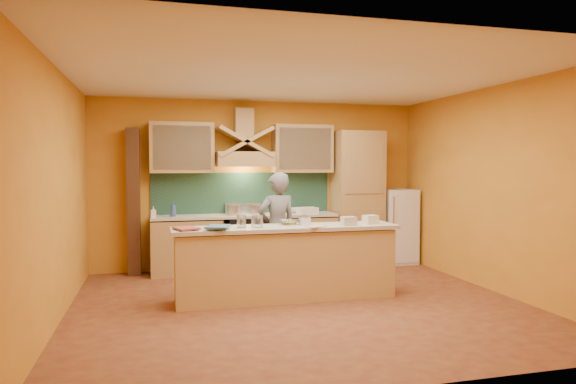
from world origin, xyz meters
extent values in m
cube|color=brown|center=(0.00, 0.00, 0.00)|extent=(5.50, 5.00, 0.01)
cube|color=white|center=(0.00, 0.00, 2.80)|extent=(5.50, 5.00, 0.01)
cube|color=orange|center=(0.00, 2.50, 1.40)|extent=(5.50, 0.02, 2.80)
cube|color=orange|center=(0.00, -2.50, 1.40)|extent=(5.50, 0.02, 2.80)
cube|color=orange|center=(-2.75, 0.00, 1.40)|extent=(0.02, 5.00, 2.80)
cube|color=orange|center=(2.75, 0.00, 1.40)|extent=(0.02, 5.00, 2.80)
cube|color=tan|center=(-1.25, 2.20, 0.43)|extent=(1.10, 0.60, 0.86)
cube|color=tan|center=(0.65, 2.20, 0.43)|extent=(1.10, 0.60, 0.86)
cube|color=beige|center=(-0.30, 2.20, 0.90)|extent=(3.00, 0.62, 0.04)
cube|color=black|center=(-0.30, 2.20, 0.45)|extent=(0.60, 0.58, 0.90)
cube|color=#1C3E31|center=(-0.30, 2.48, 1.25)|extent=(3.00, 0.03, 0.70)
cube|color=tan|center=(-0.30, 2.25, 1.82)|extent=(0.92, 0.50, 0.24)
cube|color=tan|center=(-0.30, 2.35, 2.40)|extent=(0.30, 0.30, 0.50)
cube|color=tan|center=(-1.30, 2.33, 2.00)|extent=(1.00, 0.35, 0.80)
cube|color=tan|center=(0.70, 2.33, 2.00)|extent=(1.00, 0.35, 0.80)
cube|color=tan|center=(1.65, 2.20, 1.15)|extent=(0.80, 0.60, 2.30)
cube|color=white|center=(2.40, 2.20, 0.65)|extent=(0.58, 0.60, 1.30)
cube|color=#472816|center=(-2.05, 2.35, 1.15)|extent=(0.20, 0.30, 2.30)
cube|color=tan|center=(-0.10, 0.30, 0.44)|extent=(2.80, 0.55, 0.88)
cube|color=beige|center=(-0.10, 0.30, 0.92)|extent=(2.90, 0.62, 0.05)
imported|color=slate|center=(-0.03, 1.10, 0.81)|extent=(0.66, 0.51, 1.62)
cylinder|color=silver|center=(-0.48, 2.18, 0.98)|extent=(0.25, 0.25, 0.16)
cylinder|color=#B8B8BF|center=(-0.11, 2.22, 0.98)|extent=(0.23, 0.23, 0.15)
imported|color=white|center=(-1.75, 2.03, 1.01)|extent=(0.08, 0.08, 0.18)
imported|color=#304986|center=(-1.45, 2.15, 1.04)|extent=(0.09, 0.09, 0.23)
imported|color=silver|center=(0.59, 2.30, 0.96)|extent=(0.35, 0.35, 0.08)
cube|color=white|center=(0.70, 2.02, 0.98)|extent=(0.34, 0.29, 0.11)
imported|color=#A4493A|center=(-1.48, 0.18, 0.96)|extent=(0.34, 0.39, 0.03)
imported|color=#3E6C88|center=(-1.11, 0.18, 0.98)|extent=(0.36, 0.42, 0.03)
cylinder|color=silver|center=(-0.49, 0.24, 1.02)|extent=(0.17, 0.17, 0.15)
cylinder|color=white|center=(-0.68, 0.30, 1.02)|extent=(0.14, 0.14, 0.15)
cube|color=silver|center=(0.16, 0.35, 1.00)|extent=(0.12, 0.12, 0.10)
imported|color=white|center=(-0.02, 0.46, 0.98)|extent=(0.30, 0.30, 0.06)
cube|color=beige|center=(0.23, 0.08, 0.95)|extent=(0.28, 0.24, 0.02)
cube|color=beige|center=(1.04, 0.26, 1.00)|extent=(0.21, 0.18, 0.12)
cube|color=beige|center=(0.70, 0.16, 1.00)|extent=(0.19, 0.15, 0.11)
camera|label=1|loc=(-1.71, -6.03, 1.72)|focal=32.00mm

